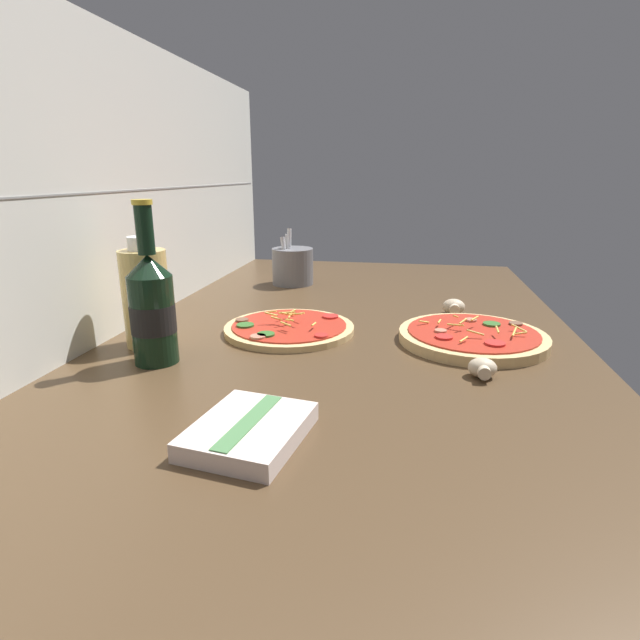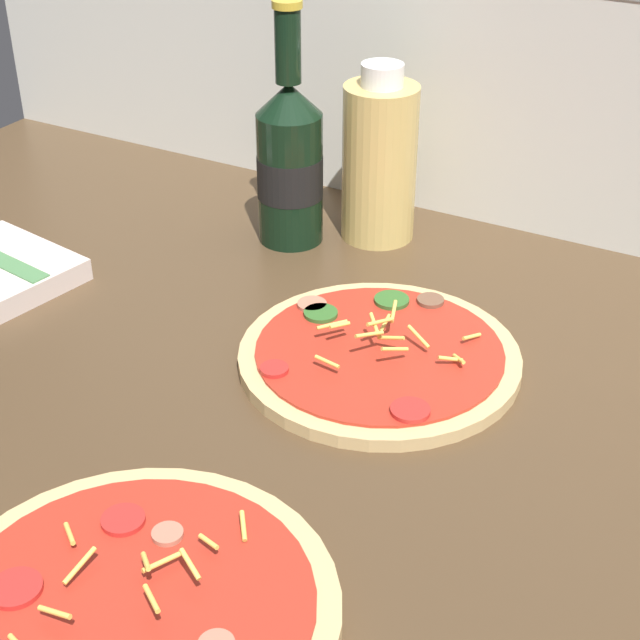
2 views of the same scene
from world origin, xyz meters
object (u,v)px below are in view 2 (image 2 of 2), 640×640
(pizza_far, at_px, (379,356))
(oil_bottle, at_px, (379,160))
(beer_bottle, at_px, (290,160))
(dish_towel, at_px, (0,269))
(pizza_near, at_px, (132,614))

(pizza_far, bearing_deg, oil_bottle, 116.62)
(oil_bottle, bearing_deg, beer_bottle, -145.61)
(dish_towel, bearing_deg, oil_bottle, 43.75)
(pizza_far, distance_m, oil_bottle, 0.28)
(pizza_far, distance_m, beer_bottle, 0.29)
(pizza_far, relative_size, oil_bottle, 1.30)
(pizza_near, xyz_separation_m, beer_bottle, (-0.20, 0.54, 0.08))
(oil_bottle, bearing_deg, dish_towel, -136.25)
(dish_towel, bearing_deg, pizza_near, -36.06)
(pizza_far, relative_size, beer_bottle, 0.97)
(pizza_near, bearing_deg, beer_bottle, 110.17)
(beer_bottle, xyz_separation_m, oil_bottle, (0.08, 0.06, -0.00))
(beer_bottle, bearing_deg, pizza_far, -42.02)
(pizza_far, distance_m, dish_towel, 0.43)
(dish_towel, bearing_deg, beer_bottle, 46.64)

